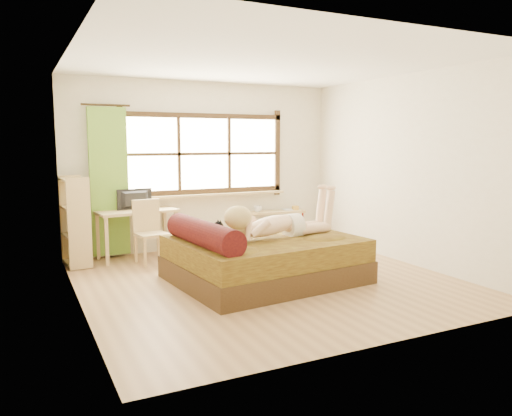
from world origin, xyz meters
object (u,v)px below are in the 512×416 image
bed (261,257)px  woman (277,211)px  bookshelf (75,221)px  chair (149,228)px  desk (137,216)px  pipe_shelf (274,219)px  kitten (208,230)px

bed → woman: (0.20, -0.04, 0.58)m
bookshelf → chair: bearing=-20.0°
bed → chair: 1.88m
chair → bookshelf: bookshelf is taller
desk → pipe_shelf: size_ratio=1.08×
bookshelf → bed: bearing=-47.7°
bed → kitten: bearing=165.2°
woman → pipe_shelf: 2.39m
desk → pipe_shelf: bearing=-5.3°
bed → bookshelf: (-2.02, 1.81, 0.34)m
desk → pipe_shelf: 2.40m
kitten → chair: size_ratio=0.36×
woman → pipe_shelf: (1.06, 2.09, -0.47)m
kitten → pipe_shelf: size_ratio=0.29×
woman → chair: bearing=122.0°
chair → pipe_shelf: size_ratio=0.80×
woman → desk: bearing=118.3°
bed → chair: chair is taller
woman → desk: 2.39m
woman → desk: woman is taller
woman → bookshelf: bookshelf is taller
woman → chair: 2.06m
woman → desk: (-1.33, 1.97, -0.24)m
kitten → chair: chair is taller
kitten → bookshelf: 2.17m
kitten → pipe_shelf: 2.75m
kitten → desk: kitten is taller
bed → pipe_shelf: size_ratio=2.07×
bed → desk: 2.26m
pipe_shelf → desk: bearing=-169.2°
bed → chair: bearing=117.9°
pipe_shelf → bookshelf: (-3.28, -0.24, 0.23)m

